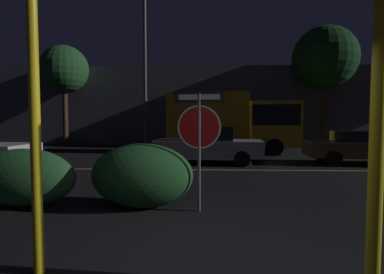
% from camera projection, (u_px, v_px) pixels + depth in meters
% --- Properties ---
extents(ground_plane, '(260.00, 260.00, 0.00)m').
position_uv_depth(ground_plane, '(204.00, 266.00, 3.54)').
color(ground_plane, black).
extents(road_center_stripe, '(39.72, 0.12, 0.01)m').
position_uv_depth(road_center_stripe, '(204.00, 170.00, 10.40)').
color(road_center_stripe, gold).
rests_on(road_center_stripe, ground_plane).
extents(stop_sign, '(0.94, 0.11, 2.27)m').
position_uv_depth(stop_sign, '(199.00, 127.00, 5.60)').
color(stop_sign, '#4C4C51').
rests_on(stop_sign, ground_plane).
extents(yellow_pole_left, '(0.12, 0.12, 3.18)m').
position_uv_depth(yellow_pole_left, '(35.00, 133.00, 3.30)').
color(yellow_pole_left, yellow).
rests_on(yellow_pole_left, ground_plane).
extents(yellow_pole_right, '(0.14, 0.14, 3.08)m').
position_uv_depth(yellow_pole_right, '(377.00, 140.00, 2.92)').
color(yellow_pole_right, yellow).
rests_on(yellow_pole_right, ground_plane).
extents(hedge_bush_1, '(2.12, 0.93, 1.17)m').
position_uv_depth(hedge_bush_1, '(24.00, 178.00, 5.96)').
color(hedge_bush_1, '#285B2D').
rests_on(hedge_bush_1, ground_plane).
extents(hedge_bush_2, '(2.02, 1.18, 1.27)m').
position_uv_depth(hedge_bush_2, '(142.00, 176.00, 5.91)').
color(hedge_bush_2, '#1E4C23').
rests_on(hedge_bush_2, ground_plane).
extents(passing_car_2, '(4.43, 2.15, 1.48)m').
position_uv_depth(passing_car_2, '(209.00, 145.00, 11.98)').
color(passing_car_2, '#9E9EA3').
rests_on(passing_car_2, ground_plane).
extents(passing_car_3, '(4.26, 2.17, 1.30)m').
position_uv_depth(passing_car_3, '(360.00, 147.00, 11.73)').
color(passing_car_3, brown).
rests_on(passing_car_3, ground_plane).
extents(delivery_truck, '(6.80, 2.74, 3.13)m').
position_uv_depth(delivery_truck, '(234.00, 121.00, 15.64)').
color(delivery_truck, gold).
rests_on(delivery_truck, ground_plane).
extents(street_lamp, '(0.38, 0.38, 8.22)m').
position_uv_depth(street_lamp, '(145.00, 60.00, 15.29)').
color(street_lamp, '#4C4C51').
rests_on(street_lamp, ground_plane).
extents(tree_0, '(3.11, 3.11, 6.61)m').
position_uv_depth(tree_0, '(64.00, 70.00, 19.59)').
color(tree_0, '#422D1E').
rests_on(tree_0, ground_plane).
extents(tree_2, '(3.98, 3.98, 7.59)m').
position_uv_depth(tree_2, '(325.00, 59.00, 18.69)').
color(tree_2, '#422D1E').
rests_on(tree_2, ground_plane).
extents(building_backdrop, '(34.84, 3.75, 5.45)m').
position_uv_depth(building_backdrop, '(167.00, 107.00, 22.56)').
color(building_backdrop, '#4C4C56').
rests_on(building_backdrop, ground_plane).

